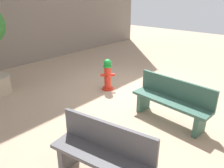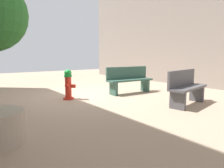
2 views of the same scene
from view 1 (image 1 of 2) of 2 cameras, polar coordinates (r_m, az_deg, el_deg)
name	(u,v)px [view 1 (image 1 of 2)]	position (r m, az deg, el deg)	size (l,w,h in m)	color
ground_plane	(134,92)	(6.47, 5.65, -2.00)	(23.40, 23.40, 0.00)	tan
fire_hydrant	(108,75)	(6.44, -1.15, 2.46)	(0.38, 0.38, 0.93)	red
bench_near	(172,100)	(5.03, 15.19, -3.94)	(1.81, 0.58, 0.95)	#33594C
bench_far	(103,153)	(3.40, -2.39, -17.37)	(1.63, 0.69, 0.95)	#4C4C51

